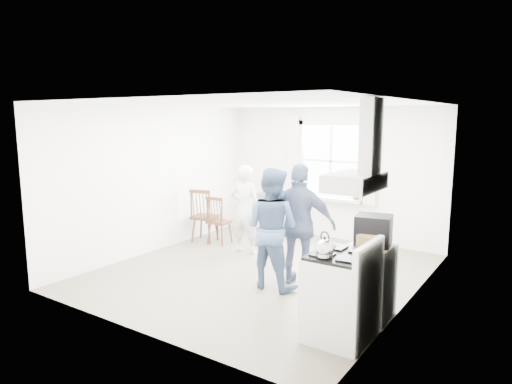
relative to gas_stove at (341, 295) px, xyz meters
name	(u,v)px	position (x,y,z in m)	size (l,w,h in m)	color
room_shell	(262,190)	(-1.91, 1.35, 0.82)	(4.62, 5.12, 2.64)	#766D5A
window_assembly	(330,165)	(-1.91, 3.80, 0.98)	(1.88, 0.24, 1.70)	white
range_hood	(360,166)	(0.16, 0.00, 1.42)	(0.45, 0.76, 0.94)	silver
shelf_unit	(267,211)	(-3.31, 3.68, -0.08)	(0.40, 0.30, 0.80)	slate
gas_stove	(341,295)	(0.00, 0.00, 0.00)	(0.68, 0.76, 1.12)	white
kettle	(325,249)	(-0.11, -0.23, 0.56)	(0.20, 0.20, 0.29)	silver
low_cabinet	(370,281)	(0.07, 0.70, -0.03)	(0.50, 0.55, 0.90)	silver
stereo_stack	(374,230)	(0.09, 0.70, 0.60)	(0.46, 0.43, 0.36)	black
cardboard_box	(370,243)	(0.13, 0.48, 0.50)	(0.26, 0.18, 0.17)	#987049
windsor_chair_a	(202,210)	(-3.78, 2.11, 0.16)	(0.53, 0.52, 1.05)	#442516
windsor_chair_b	(216,215)	(-3.46, 2.15, 0.09)	(0.41, 0.41, 0.94)	#442516
person_left	(245,209)	(-2.71, 2.03, 0.31)	(0.58, 0.58, 1.59)	silver
person_mid	(272,228)	(-1.44, 0.88, 0.37)	(0.83, 0.83, 1.71)	#486186
person_right	(300,225)	(-1.17, 1.21, 0.39)	(1.03, 1.03, 1.76)	navy
potted_plant	(357,190)	(-1.31, 3.71, 0.55)	(0.20, 0.20, 0.36)	#306C30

